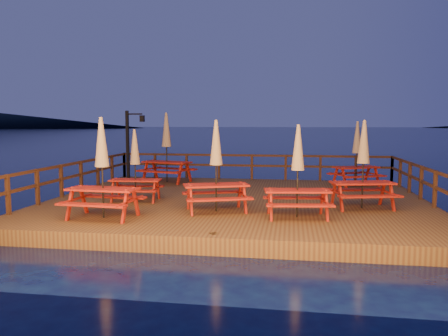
% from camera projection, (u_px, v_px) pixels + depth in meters
% --- Properties ---
extents(ground, '(500.00, 500.00, 0.00)m').
position_uv_depth(ground, '(238.00, 210.00, 14.37)').
color(ground, black).
rests_on(ground, ground).
extents(deck, '(12.00, 10.00, 0.40)m').
position_uv_depth(deck, '(238.00, 204.00, 14.35)').
color(deck, '#4A2C17').
rests_on(deck, ground).
extents(deck_piles, '(11.44, 9.44, 1.40)m').
position_uv_depth(deck_piles, '(238.00, 219.00, 14.40)').
color(deck_piles, '#321E10').
rests_on(deck_piles, ground).
extents(railing, '(11.80, 9.75, 1.10)m').
position_uv_depth(railing, '(244.00, 169.00, 16.00)').
color(railing, '#321E10').
rests_on(railing, deck).
extents(lamp_post, '(0.85, 0.18, 3.00)m').
position_uv_depth(lamp_post, '(131.00, 138.00, 19.43)').
color(lamp_post, black).
rests_on(lamp_post, deck).
extents(picnic_table_0, '(2.07, 1.83, 2.55)m').
position_uv_depth(picnic_table_0, '(363.00, 163.00, 12.56)').
color(picnic_table_0, maroon).
rests_on(picnic_table_0, deck).
extents(picnic_table_1, '(2.17, 1.98, 2.55)m').
position_uv_depth(picnic_table_1, '(216.00, 164.00, 12.10)').
color(picnic_table_1, maroon).
rests_on(picnic_table_1, deck).
extents(picnic_table_2, '(1.93, 1.62, 2.62)m').
position_uv_depth(picnic_table_2, '(102.00, 166.00, 11.26)').
color(picnic_table_2, maroon).
rests_on(picnic_table_2, deck).
extents(picnic_table_3, '(1.86, 1.60, 2.43)m').
position_uv_depth(picnic_table_3, '(298.00, 170.00, 11.34)').
color(picnic_table_3, maroon).
rests_on(picnic_table_3, deck).
extents(picnic_table_4, '(2.23, 2.09, 2.52)m').
position_uv_depth(picnic_table_4, '(357.00, 153.00, 16.99)').
color(picnic_table_4, maroon).
rests_on(picnic_table_4, deck).
extents(picnic_table_5, '(2.39, 2.15, 2.88)m').
position_uv_depth(picnic_table_5, '(167.00, 146.00, 18.08)').
color(picnic_table_5, maroon).
rests_on(picnic_table_5, deck).
extents(picnic_table_6, '(1.69, 1.43, 2.27)m').
position_uv_depth(picnic_table_6, '(135.00, 164.00, 13.79)').
color(picnic_table_6, maroon).
rests_on(picnic_table_6, deck).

